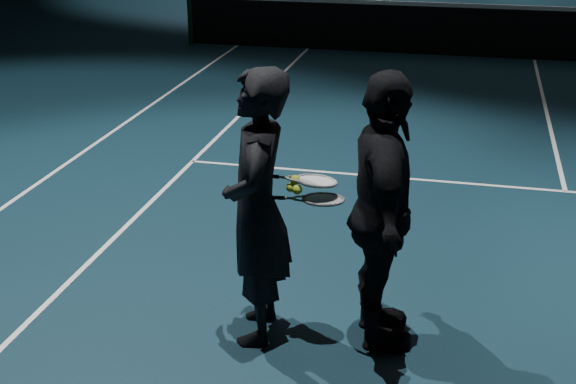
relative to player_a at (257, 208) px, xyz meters
name	(u,v)px	position (x,y,z in m)	size (l,w,h in m)	color
floor	(534,61)	(2.40, 9.78, -0.98)	(36.00, 36.00, 0.00)	#0C252E
court_lines	(534,60)	(2.40, 9.78, -0.97)	(10.98, 23.78, 0.01)	white
net_post_left	(190,15)	(-4.00, 9.78, -0.43)	(0.10, 0.10, 1.10)	black
net_mesh	(537,35)	(2.40, 9.78, -0.53)	(12.80, 0.02, 0.86)	black
net_tape	(540,8)	(2.40, 9.78, -0.06)	(12.80, 0.03, 0.07)	white
player_a	(257,208)	(0.00, 0.00, 0.00)	(0.71, 0.47, 1.96)	black
player_b	(382,213)	(0.84, 0.12, 0.00)	(1.15, 0.48, 1.96)	black
racket_lower	(323,199)	(0.45, 0.06, 0.08)	(0.68, 0.22, 0.03)	black
racket_upper	(316,181)	(0.39, 0.09, 0.20)	(0.68, 0.22, 0.03)	black
tennis_balls	(294,186)	(0.25, 0.04, 0.17)	(0.12, 0.10, 0.12)	#BCD32C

